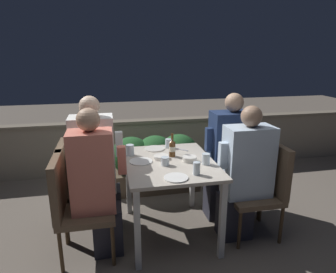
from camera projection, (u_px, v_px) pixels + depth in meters
name	position (u px, v px, depth m)	size (l,w,h in m)	color
ground_plane	(170.00, 232.00, 3.01)	(16.00, 16.00, 0.00)	#665B51
parapet_wall	(146.00, 144.00, 4.50)	(9.00, 0.18, 0.77)	gray
dining_table	(170.00, 171.00, 2.82)	(0.82, 1.02, 0.76)	#BCB2A3
planter_hedge	(156.00, 161.00, 3.81)	(1.11, 0.47, 0.73)	brown
chair_left_near	(72.00, 200.00, 2.53)	(0.48, 0.48, 0.92)	brown
person_coral_top	(96.00, 184.00, 2.53)	(0.47, 0.26, 1.32)	#282833
chair_left_far	(76.00, 182.00, 2.88)	(0.48, 0.48, 0.92)	brown
person_white_polo	(97.00, 166.00, 2.88)	(0.49, 0.26, 1.36)	#282833
chair_right_near	(264.00, 183.00, 2.86)	(0.48, 0.48, 0.92)	brown
person_blue_shirt	(244.00, 174.00, 2.79)	(0.50, 0.26, 1.29)	#282833
chair_right_far	(246.00, 168.00, 3.22)	(0.48, 0.48, 0.92)	brown
person_navy_jumper	(228.00, 157.00, 3.14)	(0.50, 0.26, 1.35)	#282833
beer_bottle	(172.00, 148.00, 2.90)	(0.06, 0.06, 0.23)	brown
plate_0	(155.00, 149.00, 3.14)	(0.21, 0.21, 0.01)	silver
plate_1	(141.00, 161.00, 2.78)	(0.22, 0.22, 0.01)	white
plate_2	(176.00, 178.00, 2.43)	(0.20, 0.20, 0.01)	white
bowl_0	(190.00, 158.00, 2.79)	(0.13, 0.13, 0.05)	silver
bowl_1	(161.00, 157.00, 2.86)	(0.14, 0.14, 0.04)	silver
glass_cup_0	(197.00, 168.00, 2.48)	(0.06, 0.06, 0.11)	silver
glass_cup_1	(165.00, 161.00, 2.69)	(0.07, 0.07, 0.08)	silver
glass_cup_2	(206.00, 159.00, 2.71)	(0.07, 0.07, 0.10)	silver
glass_cup_3	(168.00, 143.00, 3.17)	(0.07, 0.07, 0.10)	silver
glass_cup_4	(130.00, 150.00, 2.94)	(0.08, 0.08, 0.11)	silver
fork_0	(180.00, 149.00, 3.12)	(0.14, 0.13, 0.01)	silver
potted_plant	(226.00, 154.00, 3.97)	(0.41, 0.41, 0.70)	#B2A899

